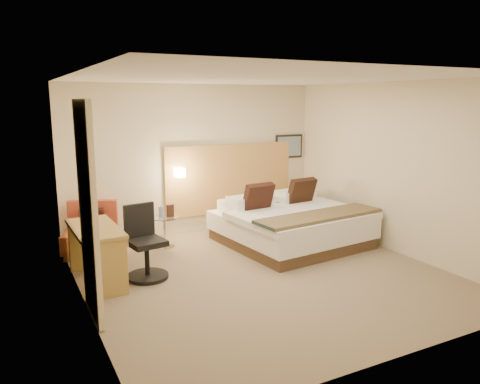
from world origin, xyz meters
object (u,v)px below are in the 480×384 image
side_table (165,230)px  desk (97,239)px  lounge_chair (91,234)px  desk_chair (145,248)px  bed (290,224)px

side_table → desk: bearing=-140.1°
lounge_chair → desk_chair: (0.48, -1.39, 0.09)m
lounge_chair → desk_chair: 1.47m
lounge_chair → desk: size_ratio=0.78×
side_table → desk: size_ratio=0.46×
lounge_chair → desk_chair: desk_chair is taller
desk_chair → bed: bearing=8.6°
desk → desk_chair: desk_chair is taller
bed → lounge_chair: (-3.12, 0.99, -0.01)m
side_table → desk_chair: 1.34m
side_table → lounge_chair: bearing=169.0°
desk → desk_chair: bearing=-10.0°
bed → desk_chair: bed is taller
desk → lounge_chair: bearing=84.4°
bed → side_table: size_ratio=4.09×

